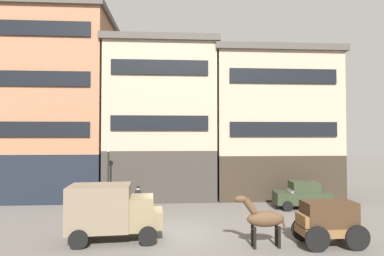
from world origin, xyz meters
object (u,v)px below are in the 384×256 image
object	(u,v)px
draft_horse	(263,218)
streetlamp_curbside	(108,169)
fire_hydrant_curbside	(85,202)
sedan_dark	(302,195)
delivery_truck_near	(112,210)
cargo_wagon	(328,220)
pedestrian_officer	(138,199)

from	to	relation	value
draft_horse	streetlamp_curbside	world-z (taller)	streetlamp_curbside
draft_horse	fire_hydrant_curbside	world-z (taller)	draft_horse
sedan_dark	delivery_truck_near	bearing A→B (deg)	-154.19
draft_horse	sedan_dark	xyz separation A→B (m)	(4.81, 6.99, -0.36)
draft_horse	streetlamp_curbside	bearing A→B (deg)	136.92
fire_hydrant_curbside	streetlamp_curbside	bearing A→B (deg)	-2.04
delivery_truck_near	draft_horse	bearing A→B (deg)	-11.01
cargo_wagon	sedan_dark	size ratio (longest dim) A/B	0.77
cargo_wagon	pedestrian_officer	size ratio (longest dim) A/B	1.64
sedan_dark	pedestrian_officer	xyz separation A→B (m)	(-11.03, -0.96, 0.07)
delivery_truck_near	sedan_dark	size ratio (longest dim) A/B	1.17
sedan_dark	pedestrian_officer	bearing A→B (deg)	-175.04
sedan_dark	streetlamp_curbside	world-z (taller)	streetlamp_curbside
cargo_wagon	sedan_dark	world-z (taller)	cargo_wagon
draft_horse	sedan_dark	world-z (taller)	draft_horse
draft_horse	delivery_truck_near	distance (m)	7.01
delivery_truck_near	pedestrian_officer	bearing A→B (deg)	81.92
sedan_dark	streetlamp_curbside	xyz separation A→B (m)	(-13.27, 0.91, 1.76)
sedan_dark	fire_hydrant_curbside	size ratio (longest dim) A/B	4.60
cargo_wagon	draft_horse	xyz separation A→B (m)	(-2.95, -0.00, 0.12)
streetlamp_curbside	fire_hydrant_curbside	world-z (taller)	streetlamp_curbside
sedan_dark	cargo_wagon	bearing A→B (deg)	-104.93
pedestrian_officer	delivery_truck_near	bearing A→B (deg)	-98.08
draft_horse	streetlamp_curbside	distance (m)	11.66
pedestrian_officer	draft_horse	bearing A→B (deg)	-44.17
draft_horse	delivery_truck_near	xyz separation A→B (m)	(-6.88, 1.34, 0.15)
pedestrian_officer	streetlamp_curbside	xyz separation A→B (m)	(-2.24, 1.87, 1.69)
sedan_dark	pedestrian_officer	size ratio (longest dim) A/B	2.13
fire_hydrant_curbside	cargo_wagon	bearing A→B (deg)	-31.57
draft_horse	delivery_truck_near	world-z (taller)	delivery_truck_near
delivery_truck_near	sedan_dark	world-z (taller)	delivery_truck_near
cargo_wagon	draft_horse	distance (m)	2.95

